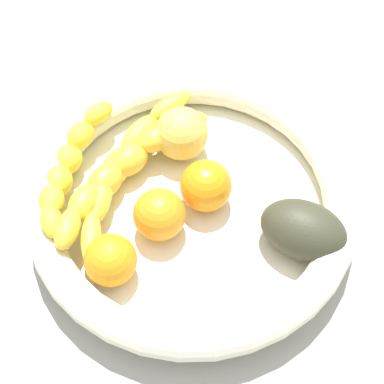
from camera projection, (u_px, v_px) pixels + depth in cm
name	position (u px, v px, depth cm)	size (l,w,h in cm)	color
kitchen_counter	(192.00, 221.00, 67.05)	(120.00, 120.00, 3.00)	#9B988F
fruit_bowl	(192.00, 202.00, 63.40)	(36.79, 36.79, 5.54)	beige
banana_draped_left	(67.00, 168.00, 63.54)	(15.08, 14.12, 4.74)	yellow
banana_draped_right	(122.00, 171.00, 63.27)	(11.09, 22.83, 4.81)	yellow
banana_arching_top	(123.00, 166.00, 64.44)	(17.07, 21.58, 4.26)	yellow
orange_front	(159.00, 215.00, 60.28)	(5.76, 5.76, 5.76)	orange
orange_mid_left	(111.00, 260.00, 57.42)	(5.53, 5.53, 5.53)	orange
orange_mid_right	(208.00, 189.00, 62.03)	(5.88, 5.88, 5.88)	orange
avocado_dark	(303.00, 230.00, 59.27)	(9.39, 6.54, 5.70)	#363625
apple_yellow	(181.00, 134.00, 66.02)	(6.38, 6.38, 6.38)	#E6C34C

